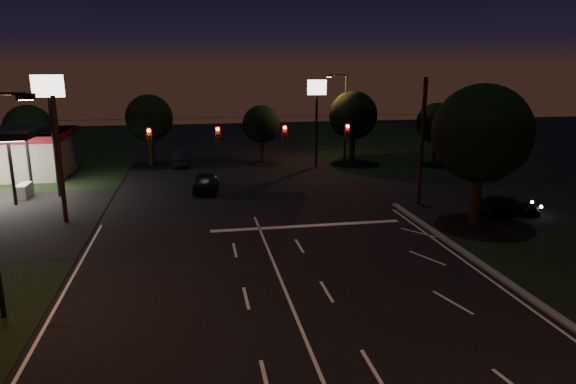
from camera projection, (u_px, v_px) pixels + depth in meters
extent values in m
plane|color=black|center=(296.00, 316.00, 20.61)|extent=(140.00, 140.00, 0.00)
cube|color=black|center=(510.00, 196.00, 39.39)|extent=(20.00, 16.00, 0.02)
cube|color=silver|center=(307.00, 226.00, 32.11)|extent=(12.00, 0.50, 0.01)
cylinder|color=black|center=(418.00, 204.00, 37.03)|extent=(0.30, 0.30, 9.00)
cylinder|color=black|center=(66.00, 222.00, 32.82)|extent=(0.28, 0.28, 8.00)
cylinder|color=black|center=(251.00, 125.00, 33.47)|extent=(24.00, 0.03, 0.03)
cylinder|color=black|center=(251.00, 117.00, 33.35)|extent=(24.00, 0.02, 0.02)
cube|color=#3F3307|center=(149.00, 136.00, 32.47)|extent=(0.32, 0.26, 1.00)
sphere|color=#FF0705|center=(149.00, 131.00, 32.23)|extent=(0.22, 0.22, 0.22)
sphere|color=black|center=(149.00, 136.00, 32.31)|extent=(0.20, 0.20, 0.20)
sphere|color=black|center=(149.00, 141.00, 32.39)|extent=(0.20, 0.20, 0.20)
cube|color=#3F3307|center=(218.00, 134.00, 33.22)|extent=(0.32, 0.26, 1.00)
sphere|color=#FF0705|center=(218.00, 129.00, 32.99)|extent=(0.22, 0.22, 0.22)
sphere|color=black|center=(218.00, 134.00, 33.07)|extent=(0.20, 0.20, 0.20)
sphere|color=black|center=(218.00, 139.00, 33.15)|extent=(0.20, 0.20, 0.20)
cube|color=#3F3307|center=(284.00, 132.00, 33.99)|extent=(0.32, 0.26, 1.00)
sphere|color=#FF0705|center=(285.00, 128.00, 33.76)|extent=(0.22, 0.22, 0.22)
sphere|color=black|center=(285.00, 133.00, 33.84)|extent=(0.20, 0.20, 0.20)
sphere|color=black|center=(285.00, 138.00, 33.92)|extent=(0.20, 0.20, 0.20)
cube|color=#3F3307|center=(347.00, 131.00, 34.75)|extent=(0.32, 0.26, 1.00)
sphere|color=#FF0705|center=(348.00, 126.00, 34.52)|extent=(0.22, 0.22, 0.22)
sphere|color=black|center=(348.00, 131.00, 34.60)|extent=(0.20, 0.20, 0.20)
sphere|color=black|center=(347.00, 136.00, 34.68)|extent=(0.20, 0.20, 0.20)
cube|color=gray|center=(24.00, 191.00, 38.58)|extent=(0.80, 2.00, 1.10)
cylinder|color=black|center=(12.00, 173.00, 36.22)|extent=(0.24, 0.24, 4.80)
cylinder|color=black|center=(29.00, 162.00, 40.04)|extent=(0.24, 0.24, 4.80)
cylinder|color=black|center=(55.00, 148.00, 38.24)|extent=(0.24, 0.24, 7.50)
cube|color=white|center=(48.00, 86.00, 37.14)|extent=(2.20, 0.30, 1.60)
cylinder|color=black|center=(316.00, 131.00, 49.80)|extent=(0.24, 0.24, 7.00)
cube|color=white|center=(317.00, 87.00, 48.78)|extent=(1.80, 0.30, 1.40)
cube|color=black|center=(26.00, 96.00, 18.71)|extent=(0.60, 0.35, 0.22)
cube|color=orange|center=(26.00, 100.00, 18.74)|extent=(0.45, 0.25, 0.04)
cylinder|color=black|center=(345.00, 118.00, 52.08)|extent=(0.20, 0.20, 9.00)
cylinder|color=black|center=(338.00, 75.00, 50.88)|extent=(1.80, 0.12, 0.12)
cube|color=black|center=(329.00, 76.00, 50.74)|extent=(0.60, 0.35, 0.22)
cube|color=orange|center=(329.00, 77.00, 50.77)|extent=(0.45, 0.25, 0.04)
cylinder|color=black|center=(476.00, 193.00, 32.04)|extent=(0.60, 0.60, 4.00)
sphere|color=black|center=(482.00, 133.00, 31.13)|extent=(6.00, 6.00, 6.00)
sphere|color=black|center=(486.00, 135.00, 31.71)|extent=(4.50, 4.50, 4.50)
sphere|color=black|center=(470.00, 135.00, 31.34)|extent=(4.20, 4.20, 4.20)
cylinder|color=black|center=(32.00, 160.00, 45.72)|extent=(0.49, 0.49, 3.00)
sphere|color=black|center=(29.00, 129.00, 45.03)|extent=(4.20, 4.20, 4.20)
sphere|color=black|center=(35.00, 130.00, 45.44)|extent=(3.15, 3.15, 3.15)
sphere|color=black|center=(24.00, 130.00, 45.18)|extent=(2.94, 2.94, 2.94)
cylinder|color=black|center=(151.00, 149.00, 51.26)|extent=(0.52, 0.52, 3.25)
sphere|color=black|center=(149.00, 118.00, 50.52)|extent=(4.60, 4.60, 4.60)
sphere|color=black|center=(154.00, 119.00, 50.96)|extent=(3.45, 3.45, 3.45)
sphere|color=black|center=(145.00, 119.00, 50.68)|extent=(3.22, 3.22, 3.22)
cylinder|color=black|center=(262.00, 150.00, 52.30)|extent=(0.47, 0.47, 2.75)
sphere|color=black|center=(261.00, 124.00, 51.67)|extent=(3.80, 3.80, 3.80)
sphere|color=black|center=(265.00, 125.00, 52.04)|extent=(2.85, 2.85, 2.85)
sphere|color=black|center=(257.00, 125.00, 51.81)|extent=(2.66, 2.66, 2.66)
cylinder|color=black|center=(352.00, 147.00, 51.89)|extent=(0.53, 0.53, 3.40)
sphere|color=black|center=(353.00, 115.00, 51.11)|extent=(4.80, 4.80, 4.80)
sphere|color=black|center=(357.00, 116.00, 51.58)|extent=(3.60, 3.60, 3.60)
sphere|color=black|center=(348.00, 116.00, 51.29)|extent=(3.36, 3.36, 3.36)
cylinder|color=black|center=(435.00, 150.00, 51.45)|extent=(0.48, 0.48, 2.90)
sphere|color=black|center=(437.00, 123.00, 50.78)|extent=(4.00, 4.00, 4.00)
sphere|color=black|center=(439.00, 124.00, 51.17)|extent=(3.00, 3.00, 3.00)
sphere|color=black|center=(432.00, 124.00, 50.93)|extent=(2.80, 2.80, 2.80)
imported|color=black|center=(206.00, 182.00, 40.56)|extent=(2.40, 4.83, 1.58)
imported|color=black|center=(179.00, 158.00, 51.00)|extent=(1.80, 4.53, 1.47)
imported|color=black|center=(507.00, 206.00, 34.37)|extent=(4.57, 2.39, 1.26)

